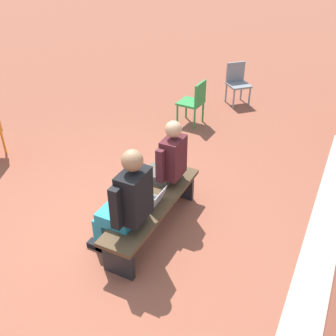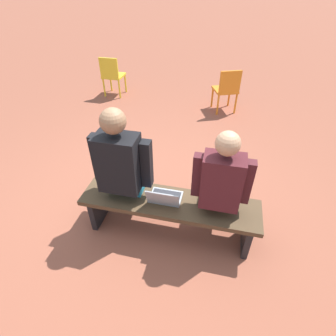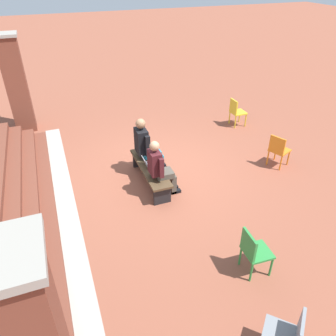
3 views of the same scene
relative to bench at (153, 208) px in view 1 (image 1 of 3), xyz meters
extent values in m
plane|color=brown|center=(0.36, -0.31, -0.35)|extent=(60.00, 60.00, 0.00)
cube|color=#A8A399|center=(0.00, 1.93, -0.35)|extent=(7.46, 0.40, 0.01)
cube|color=#4C3823|center=(0.00, 0.00, 0.07)|extent=(1.80, 0.44, 0.05)
cube|color=black|center=(-0.80, 0.00, -0.15)|extent=(0.06, 0.37, 0.40)
cube|color=black|center=(0.80, 0.00, -0.15)|extent=(0.06, 0.37, 0.40)
cube|color=#4C473D|center=(-0.47, -0.17, 0.15)|extent=(0.32, 0.37, 0.13)
cube|color=#4C473D|center=(-0.56, -0.35, -0.13)|extent=(0.10, 0.11, 0.45)
cube|color=black|center=(-0.56, -0.41, -0.32)|extent=(0.10, 0.22, 0.06)
cube|color=#4C473D|center=(-0.39, -0.35, -0.13)|extent=(0.10, 0.11, 0.45)
cube|color=black|center=(-0.39, -0.41, -0.32)|extent=(0.10, 0.22, 0.06)
cube|color=#47191E|center=(-0.47, 0.04, 0.48)|extent=(0.35, 0.22, 0.52)
cube|color=maroon|center=(-0.47, -0.08, 0.44)|extent=(0.05, 0.01, 0.31)
cube|color=#47191E|center=(-0.70, -0.03, 0.46)|extent=(0.08, 0.09, 0.44)
cube|color=#47191E|center=(-0.25, -0.03, 0.46)|extent=(0.08, 0.09, 0.44)
sphere|color=tan|center=(-0.47, 0.04, 0.86)|extent=(0.20, 0.20, 0.20)
cube|color=teal|center=(0.47, -0.19, 0.16)|extent=(0.35, 0.41, 0.14)
cube|color=teal|center=(0.38, -0.39, -0.13)|extent=(0.11, 0.12, 0.45)
cube|color=black|center=(0.38, -0.45, -0.32)|extent=(0.11, 0.25, 0.07)
cube|color=teal|center=(0.57, -0.39, -0.13)|extent=(0.11, 0.12, 0.45)
cube|color=black|center=(0.57, -0.45, -0.32)|extent=(0.11, 0.25, 0.07)
cube|color=black|center=(0.47, 0.04, 0.52)|extent=(0.39, 0.25, 0.58)
cube|color=black|center=(0.23, -0.03, 0.50)|extent=(0.09, 0.10, 0.49)
cube|color=black|center=(0.72, -0.03, 0.50)|extent=(0.09, 0.10, 0.49)
sphere|color=#8C6647|center=(0.47, 0.04, 0.95)|extent=(0.23, 0.23, 0.23)
cube|color=#9EA0A5|center=(0.05, -0.04, 0.11)|extent=(0.32, 0.22, 0.02)
cube|color=#2D2D33|center=(0.05, -0.05, 0.12)|extent=(0.29, 0.15, 0.00)
cube|color=#9EA0A5|center=(0.05, 0.10, 0.21)|extent=(0.32, 0.07, 0.19)
cube|color=#33519E|center=(0.05, 0.09, 0.21)|extent=(0.28, 0.06, 0.17)
cube|color=gray|center=(-4.29, -0.31, 0.07)|extent=(0.59, 0.59, 0.04)
cube|color=gray|center=(-4.43, -0.44, 0.29)|extent=(0.31, 0.31, 0.40)
cylinder|color=gray|center=(-4.04, -0.31, -0.15)|extent=(0.04, 0.04, 0.40)
cylinder|color=gray|center=(-4.29, -0.05, -0.15)|extent=(0.04, 0.04, 0.40)
cylinder|color=gray|center=(-4.29, -0.56, -0.15)|extent=(0.04, 0.04, 0.40)
cylinder|color=gray|center=(-4.54, -0.30, -0.15)|extent=(0.04, 0.04, 0.40)
cube|color=#2D893D|center=(-3.01, -0.83, 0.07)|extent=(0.44, 0.44, 0.04)
cube|color=#2D893D|center=(-3.00, -0.64, 0.29)|extent=(0.40, 0.06, 0.40)
cylinder|color=#2D893D|center=(-3.20, -1.00, -0.15)|extent=(0.04, 0.04, 0.40)
cylinder|color=#2D893D|center=(-2.84, -1.02, -0.15)|extent=(0.04, 0.04, 0.40)
cylinder|color=#2D893D|center=(-3.18, -0.64, -0.15)|extent=(0.04, 0.04, 0.40)
cylinder|color=#2D893D|center=(-2.82, -0.66, -0.15)|extent=(0.04, 0.04, 0.40)
cylinder|color=orange|center=(-0.61, -3.14, -0.15)|extent=(0.04, 0.04, 0.40)
camera|label=1|loc=(3.28, 1.83, 2.98)|focal=42.00mm
camera|label=2|loc=(-0.41, 1.83, 1.96)|focal=28.00mm
camera|label=3|loc=(-5.97, 1.83, 4.02)|focal=35.00mm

